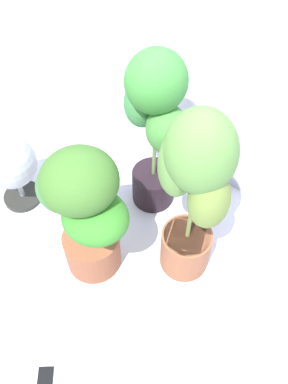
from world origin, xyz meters
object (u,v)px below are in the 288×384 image
object	(u,v)px
potted_plant_back_center	(155,122)
cell_phone	(45,384)
potted_plant_center	(83,207)
potted_plant_back_right	(193,190)
floor_fan	(11,165)

from	to	relation	value
potted_plant_back_center	cell_phone	size ratio (longest dim) A/B	5.20
potted_plant_center	potted_plant_back_right	world-z (taller)	potted_plant_back_right
floor_fan	potted_plant_center	bearing A→B (deg)	-155.38
potted_plant_back_right	floor_fan	size ratio (longest dim) A/B	2.26
potted_plant_center	cell_phone	distance (m)	0.65
potted_plant_center	potted_plant_back_right	bearing A→B (deg)	38.68
potted_plant_back_center	floor_fan	xyz separation A→B (m)	(-0.48, -0.40, -0.25)
cell_phone	potted_plant_back_center	bearing A→B (deg)	62.73
potted_plant_center	cell_phone	size ratio (longest dim) A/B	4.20
potted_plant_center	potted_plant_back_right	xyz separation A→B (m)	(0.30, 0.24, 0.11)
potted_plant_center	cell_phone	xyz separation A→B (m)	(0.21, -0.48, -0.38)
potted_plant_back_center	potted_plant_center	world-z (taller)	potted_plant_back_center
potted_plant_back_right	potted_plant_back_center	bearing A→B (deg)	149.03
potted_plant_back_right	floor_fan	world-z (taller)	potted_plant_back_right
potted_plant_center	potted_plant_back_right	size ratio (longest dim) A/B	0.77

